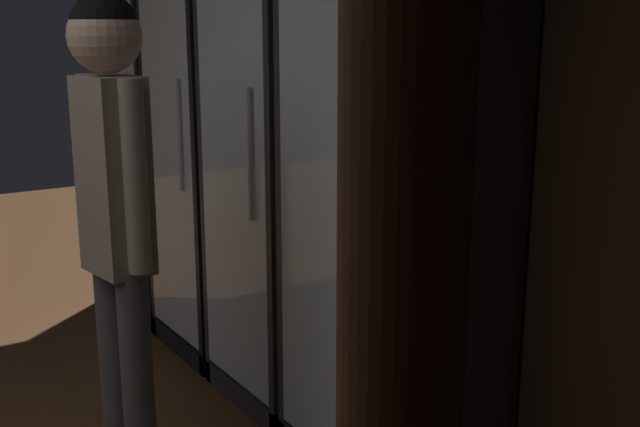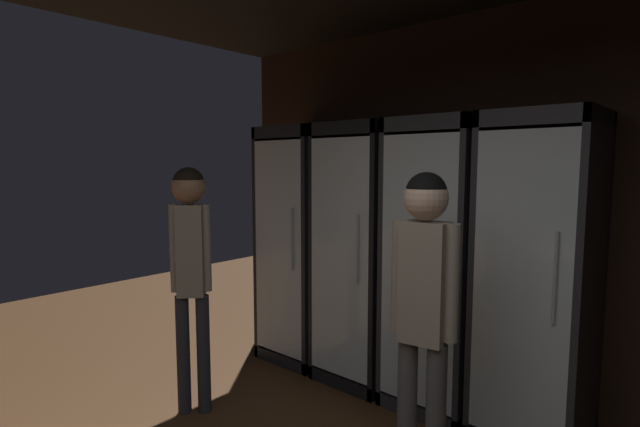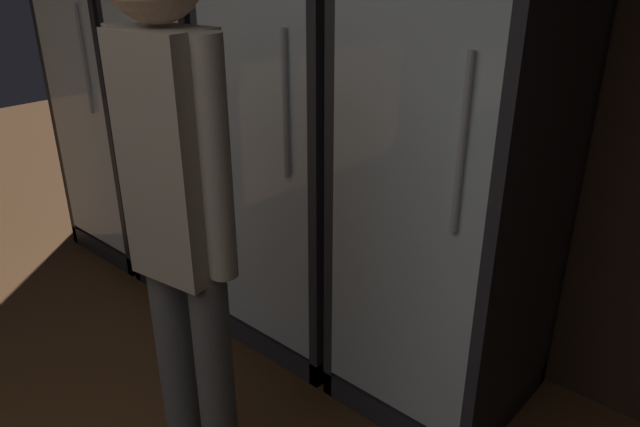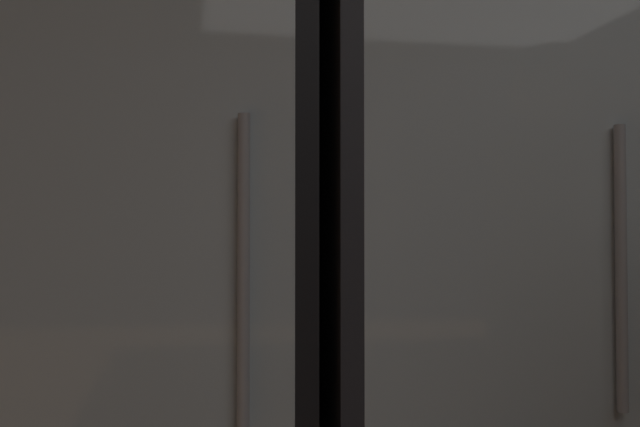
{
  "view_description": "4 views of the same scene",
  "coord_description": "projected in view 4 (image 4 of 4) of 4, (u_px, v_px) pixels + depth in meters",
  "views": [
    {
      "loc": [
        1.91,
        0.99,
        1.57
      ],
      "look_at": [
        -0.73,
        2.73,
        0.82
      ],
      "focal_mm": 43.08,
      "sensor_mm": 36.0,
      "label": 1
    },
    {
      "loc": [
        0.77,
        -0.38,
        1.73
      ],
      "look_at": [
        -1.56,
        2.27,
        1.36
      ],
      "focal_mm": 26.87,
      "sensor_mm": 36.0,
      "label": 2
    },
    {
      "loc": [
        0.78,
        0.95,
        1.6
      ],
      "look_at": [
        -0.51,
        2.41,
        0.73
      ],
      "focal_mm": 33.53,
      "sensor_mm": 36.0,
      "label": 3
    },
    {
      "loc": [
        -1.34,
        1.18,
        1.18
      ],
      "look_at": [
        -1.12,
        2.39,
        1.21
      ],
      "focal_mm": 40.76,
      "sensor_mm": 36.0,
      "label": 4
    }
  ],
  "objects": [
    {
      "name": "cooler_left",
      "position": [
        138.0,
        325.0,
        1.48
      ],
      "size": [
        0.62,
        0.66,
        2.03
      ],
      "color": "black",
      "rests_on": "ground"
    },
    {
      "name": "cooler_center",
      "position": [
        444.0,
        318.0,
        1.6
      ],
      "size": [
        0.62,
        0.66,
        2.03
      ],
      "color": "#2B2B30",
      "rests_on": "ground"
    }
  ]
}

